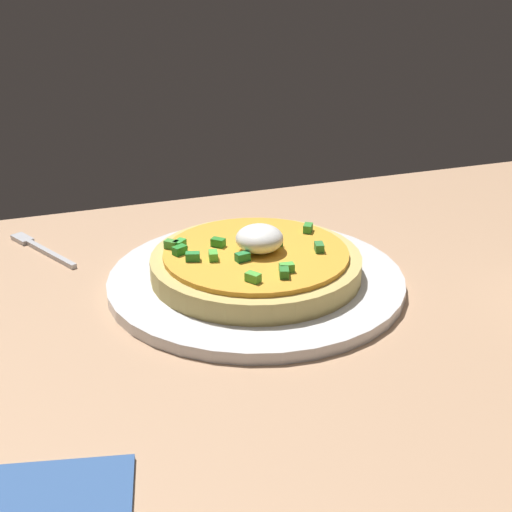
# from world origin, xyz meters

# --- Properties ---
(dining_table) EXTENTS (1.14, 0.65, 0.02)m
(dining_table) POSITION_xyz_m (0.00, 0.00, 0.01)
(dining_table) COLOR tan
(dining_table) RESTS_ON ground
(plate) EXTENTS (0.28, 0.28, 0.01)m
(plate) POSITION_xyz_m (0.04, -0.06, 0.03)
(plate) COLOR silver
(plate) RESTS_ON dining_table
(pizza) EXTENTS (0.20, 0.20, 0.05)m
(pizza) POSITION_xyz_m (0.04, -0.06, 0.05)
(pizza) COLOR tan
(pizza) RESTS_ON plate
(fork) EXTENTS (0.06, 0.11, 0.00)m
(fork) POSITION_xyz_m (0.23, -0.22, 0.03)
(fork) COLOR #B7B7BC
(fork) RESTS_ON dining_table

